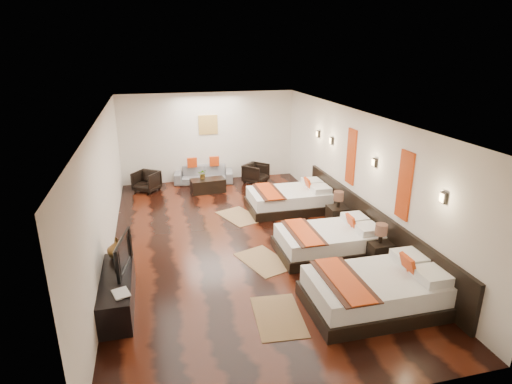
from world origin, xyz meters
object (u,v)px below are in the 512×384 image
object	(u,v)px
armchair_right	(256,173)
table_plant	(203,174)
figurine	(117,248)
armchair_left	(147,181)
bed_mid	(329,241)
sofa	(204,174)
tv_console	(118,291)
tv	(118,254)
bed_far	(290,199)
nightstand_b	(337,214)
book	(113,296)
nightstand_a	(379,251)
coffee_table	(208,186)
bed_near	(378,290)

from	to	relation	value
armchair_right	table_plant	world-z (taller)	table_plant
figurine	armchair_left	world-z (taller)	figurine
bed_mid	sofa	world-z (taller)	bed_mid
tv_console	sofa	size ratio (longest dim) A/B	0.99
tv	table_plant	world-z (taller)	tv
bed_far	armchair_right	xyz separation A→B (m)	(-0.32, 2.48, 0.02)
nightstand_b	book	xyz separation A→B (m)	(-4.95, -2.76, 0.25)
table_plant	nightstand_b	bearing A→B (deg)	-49.87
nightstand_a	figurine	bearing A→B (deg)	174.30
nightstand_a	tv_console	bearing A→B (deg)	-177.54
tv_console	sofa	world-z (taller)	tv_console
tv	armchair_left	world-z (taller)	tv
nightstand_a	armchair_left	bearing A→B (deg)	127.65
bed_mid	armchair_right	world-z (taller)	bed_mid
bed_far	armchair_right	bearing A→B (deg)	97.43
armchair_right	coffee_table	size ratio (longest dim) A/B	0.68
bed_near	book	xyz separation A→B (m)	(-4.20, 0.48, 0.26)
book	armchair_left	world-z (taller)	armchair_left
book	coffee_table	distance (m)	6.46
armchair_left	coffee_table	distance (m)	1.85
coffee_table	table_plant	xyz separation A→B (m)	(-0.13, 0.05, 0.35)
bed_near	table_plant	bearing A→B (deg)	107.44
book	armchair_right	world-z (taller)	armchair_right
armchair_right	coffee_table	bearing A→B (deg)	154.55
figurine	armchair_left	bearing A→B (deg)	84.67
bed_far	tv	world-z (taller)	tv
nightstand_a	coffee_table	size ratio (longest dim) A/B	0.88
tv	coffee_table	bearing A→B (deg)	-13.37
table_plant	bed_near	bearing A→B (deg)	-72.56
bed_mid	figurine	distance (m)	4.23
sofa	book	bearing A→B (deg)	-99.03
tv_console	book	bearing A→B (deg)	-90.00
book	figurine	world-z (taller)	figurine
armchair_left	table_plant	bearing A→B (deg)	19.82
figurine	table_plant	size ratio (longest dim) A/B	1.22
nightstand_b	tv_console	xyz separation A→B (m)	(-4.95, -2.17, -0.04)
tv_console	bed_mid	bearing A→B (deg)	12.51
bed_mid	sofa	distance (m)	5.80
bed_mid	figurine	xyz separation A→B (m)	(-4.20, -0.22, 0.46)
figurine	coffee_table	world-z (taller)	figurine
tv_console	book	distance (m)	0.65
bed_far	nightstand_a	size ratio (longest dim) A/B	2.48
table_plant	figurine	bearing A→B (deg)	-113.97
nightstand_a	nightstand_b	world-z (taller)	nightstand_b
coffee_table	table_plant	bearing A→B (deg)	157.09
book	tv	bearing A→B (deg)	86.62
nightstand_a	tv	world-z (taller)	tv
bed_near	coffee_table	distance (m)	6.80
nightstand_a	sofa	size ratio (longest dim) A/B	0.48
nightstand_a	tv_console	xyz separation A→B (m)	(-4.95, -0.21, -0.03)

